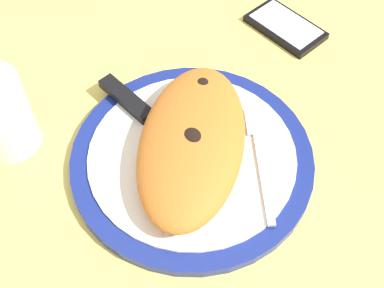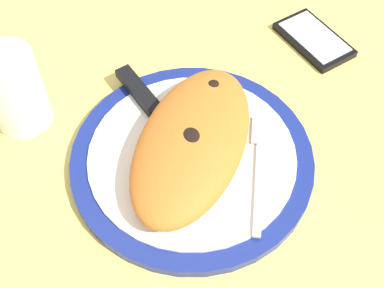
# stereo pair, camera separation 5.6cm
# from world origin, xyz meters

# --- Properties ---
(ground_plane) EXTENTS (1.50, 1.50, 0.03)m
(ground_plane) POSITION_xyz_m (0.00, 0.00, -0.01)
(ground_plane) COLOR #EACC60
(plate) EXTENTS (0.29, 0.29, 0.02)m
(plate) POSITION_xyz_m (0.00, 0.00, 0.01)
(plate) COLOR navy
(plate) RESTS_ON ground_plane
(calzone) EXTENTS (0.25, 0.17, 0.05)m
(calzone) POSITION_xyz_m (0.00, -0.00, 0.04)
(calzone) COLOR orange
(calzone) RESTS_ON plate
(fork) EXTENTS (0.16, 0.02, 0.00)m
(fork) POSITION_xyz_m (-0.00, -0.08, 0.02)
(fork) COLOR silver
(fork) RESTS_ON plate
(knife) EXTENTS (0.17, 0.15, 0.01)m
(knife) POSITION_xyz_m (0.06, 0.06, 0.02)
(knife) COLOR silver
(knife) RESTS_ON plate
(smartphone) EXTENTS (0.13, 0.12, 0.01)m
(smartphone) POSITION_xyz_m (0.22, -0.15, 0.01)
(smartphone) COLOR black
(smartphone) RESTS_ON ground_plane
(water_glass) EXTENTS (0.07, 0.07, 0.10)m
(water_glass) POSITION_xyz_m (0.05, 0.22, 0.04)
(water_glass) COLOR silver
(water_glass) RESTS_ON ground_plane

